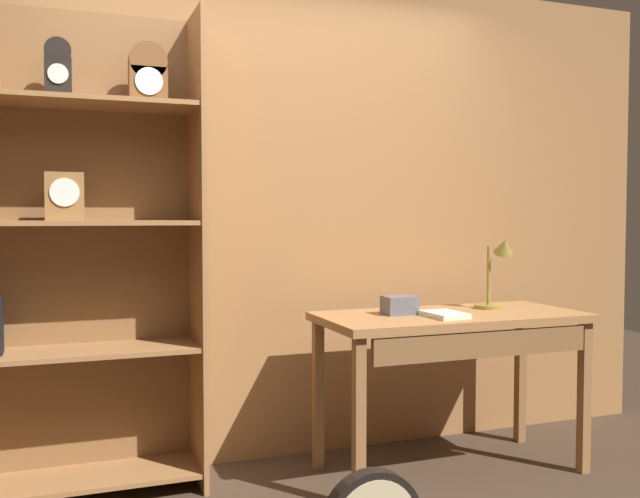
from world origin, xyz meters
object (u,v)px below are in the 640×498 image
object	(u,v)px
workbench	(453,333)
toolbox_small	(399,305)
desk_lamp	(497,270)
bookshelf	(57,247)
open_repair_manual	(444,315)

from	to	relation	value
workbench	toolbox_small	xyz separation A→B (m)	(-0.26, 0.08, 0.14)
desk_lamp	toolbox_small	bearing A→B (deg)	-179.10
bookshelf	desk_lamp	size ratio (longest dim) A/B	5.79
bookshelf	toolbox_small	bearing A→B (deg)	-9.74
toolbox_small	open_repair_manual	size ratio (longest dim) A/B	0.73
workbench	desk_lamp	bearing A→B (deg)	15.58
bookshelf	workbench	xyz separation A→B (m)	(1.86, -0.35, -0.45)
workbench	open_repair_manual	xyz separation A→B (m)	(-0.10, -0.09, 0.11)
desk_lamp	toolbox_small	xyz separation A→B (m)	(-0.58, -0.01, -0.16)
bookshelf	open_repair_manual	world-z (taller)	bookshelf
desk_lamp	workbench	bearing A→B (deg)	-164.42
workbench	open_repair_manual	bearing A→B (deg)	-140.38
desk_lamp	bookshelf	bearing A→B (deg)	173.06
workbench	open_repair_manual	world-z (taller)	open_repair_manual
bookshelf	desk_lamp	xyz separation A→B (m)	(2.17, -0.26, -0.14)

